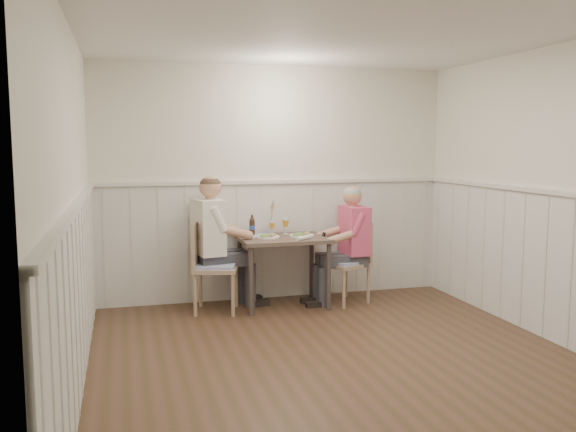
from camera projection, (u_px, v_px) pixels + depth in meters
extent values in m
plane|color=#49331F|center=(344.00, 364.00, 4.85)|extent=(4.50, 4.50, 0.00)
cube|color=white|center=(275.00, 183.00, 6.85)|extent=(4.00, 0.04, 2.60)
cube|color=white|center=(537.00, 250.00, 2.54)|extent=(4.00, 0.04, 2.60)
cube|color=white|center=(72.00, 209.00, 4.17)|extent=(0.04, 4.50, 2.60)
cube|color=white|center=(565.00, 196.00, 5.22)|extent=(0.04, 4.50, 2.60)
cube|color=white|center=(348.00, 30.00, 4.54)|extent=(4.00, 4.50, 0.02)
cube|color=silver|center=(275.00, 241.00, 6.91)|extent=(3.98, 0.03, 1.30)
cube|color=silver|center=(78.00, 301.00, 4.25)|extent=(0.03, 4.48, 1.30)
cube|color=silver|center=(559.00, 270.00, 5.29)|extent=(0.03, 4.48, 1.30)
cube|color=silver|center=(275.00, 182.00, 6.82)|extent=(3.98, 0.06, 0.04)
cube|color=silver|center=(76.00, 206.00, 4.18)|extent=(0.06, 4.48, 0.04)
cube|color=silver|center=(562.00, 193.00, 5.21)|extent=(0.06, 4.48, 0.04)
cube|color=#4F3C31|center=(283.00, 239.00, 6.52)|extent=(0.93, 0.70, 0.04)
cylinder|color=#3F3833|center=(251.00, 282.00, 6.17)|extent=(0.05, 0.05, 0.71)
cylinder|color=#3F3833|center=(240.00, 270.00, 6.74)|extent=(0.05, 0.05, 0.71)
cylinder|color=#3F3833|center=(329.00, 277.00, 6.39)|extent=(0.05, 0.05, 0.71)
cylinder|color=#3F3833|center=(312.00, 266.00, 6.96)|extent=(0.05, 0.05, 0.71)
cube|color=#998061|center=(345.00, 264.00, 6.67)|extent=(0.55, 0.55, 0.04)
cube|color=#4D5EA8|center=(345.00, 261.00, 6.67)|extent=(0.49, 0.49, 0.03)
cube|color=#998061|center=(358.00, 241.00, 6.76)|extent=(0.18, 0.40, 0.44)
cylinder|color=#998061|center=(368.00, 285.00, 6.67)|extent=(0.04, 0.04, 0.41)
cylinder|color=#998061|center=(344.00, 290.00, 6.45)|extent=(0.04, 0.04, 0.41)
cylinder|color=#998061|center=(346.00, 279.00, 6.95)|extent=(0.04, 0.04, 0.41)
cylinder|color=#998061|center=(322.00, 284.00, 6.73)|extent=(0.04, 0.04, 0.41)
cube|color=#998061|center=(216.00, 268.00, 6.32)|extent=(0.55, 0.55, 0.04)
cube|color=#4D5EA8|center=(216.00, 265.00, 6.31)|extent=(0.49, 0.49, 0.03)
cube|color=#998061|center=(196.00, 244.00, 6.29)|extent=(0.15, 0.44, 0.47)
cylinder|color=#998061|center=(201.00, 287.00, 6.54)|extent=(0.04, 0.04, 0.44)
cylinder|color=#998061|center=(236.00, 287.00, 6.54)|extent=(0.04, 0.04, 0.44)
cylinder|color=#998061|center=(195.00, 295.00, 6.16)|extent=(0.04, 0.04, 0.44)
cylinder|color=#998061|center=(233.00, 295.00, 6.16)|extent=(0.04, 0.04, 0.44)
cube|color=#3F3F47|center=(352.00, 283.00, 6.73)|extent=(0.43, 0.39, 0.43)
cube|color=#3F3F47|center=(336.00, 260.00, 6.64)|extent=(0.41, 0.35, 0.12)
cube|color=#DB4971|center=(353.00, 230.00, 6.66)|extent=(0.24, 0.42, 0.52)
sphere|color=tan|center=(353.00, 196.00, 6.61)|extent=(0.21, 0.21, 0.21)
sphere|color=#A5A5A0|center=(353.00, 193.00, 6.61)|extent=(0.20, 0.20, 0.20)
cube|color=black|center=(323.00, 231.00, 6.56)|extent=(0.02, 0.07, 0.12)
cube|color=#3F3F47|center=(211.00, 287.00, 6.43)|extent=(0.53, 0.49, 0.47)
cube|color=#3F3F47|center=(229.00, 258.00, 6.48)|extent=(0.50, 0.45, 0.14)
cube|color=white|center=(210.00, 227.00, 6.35)|extent=(0.33, 0.50, 0.58)
sphere|color=tan|center=(209.00, 187.00, 6.31)|extent=(0.23, 0.23, 0.23)
sphere|color=#4C3828|center=(209.00, 184.00, 6.30)|extent=(0.22, 0.22, 0.22)
cylinder|color=white|center=(301.00, 236.00, 6.56)|extent=(0.27, 0.27, 0.02)
ellipsoid|color=#3F722D|center=(299.00, 233.00, 6.52)|extent=(0.13, 0.11, 0.05)
sphere|color=tan|center=(306.00, 233.00, 6.58)|extent=(0.04, 0.04, 0.04)
cube|color=brown|center=(302.00, 233.00, 6.62)|extent=(0.08, 0.05, 0.01)
cylinder|color=white|center=(306.00, 232.00, 6.64)|extent=(0.06, 0.06, 0.03)
cylinder|color=white|center=(268.00, 237.00, 6.47)|extent=(0.25, 0.25, 0.02)
ellipsoid|color=#3F722D|center=(265.00, 234.00, 6.43)|extent=(0.12, 0.10, 0.05)
sphere|color=tan|center=(273.00, 234.00, 6.49)|extent=(0.03, 0.03, 0.03)
cylinder|color=silver|center=(285.00, 234.00, 6.71)|extent=(0.07, 0.07, 0.01)
cylinder|color=silver|center=(285.00, 230.00, 6.71)|extent=(0.01, 0.01, 0.08)
cone|color=orange|center=(285.00, 223.00, 6.70)|extent=(0.08, 0.08, 0.07)
cylinder|color=silver|center=(285.00, 219.00, 6.69)|extent=(0.08, 0.08, 0.03)
cylinder|color=silver|center=(272.00, 234.00, 6.70)|extent=(0.06, 0.06, 0.01)
cylinder|color=silver|center=(272.00, 231.00, 6.70)|extent=(0.01, 0.01, 0.07)
cone|color=orange|center=(272.00, 225.00, 6.69)|extent=(0.06, 0.06, 0.06)
cylinder|color=silver|center=(272.00, 221.00, 6.68)|extent=(0.06, 0.06, 0.03)
cylinder|color=#322112|center=(252.00, 228.00, 6.64)|extent=(0.06, 0.06, 0.16)
cone|color=#322112|center=(252.00, 219.00, 6.63)|extent=(0.06, 0.06, 0.04)
cylinder|color=#322112|center=(252.00, 216.00, 6.62)|extent=(0.03, 0.03, 0.03)
cylinder|color=#234798|center=(252.00, 227.00, 6.64)|extent=(0.06, 0.06, 0.04)
cylinder|color=white|center=(304.00, 238.00, 6.32)|extent=(0.19, 0.15, 0.04)
cylinder|color=silver|center=(271.00, 230.00, 6.74)|extent=(0.05, 0.05, 0.08)
cylinder|color=tan|center=(271.00, 217.00, 6.72)|extent=(0.02, 0.02, 0.27)
cone|color=tan|center=(271.00, 202.00, 6.70)|extent=(0.04, 0.04, 0.09)
cube|color=#4D5EA8|center=(258.00, 236.00, 6.60)|extent=(0.39, 0.34, 0.01)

